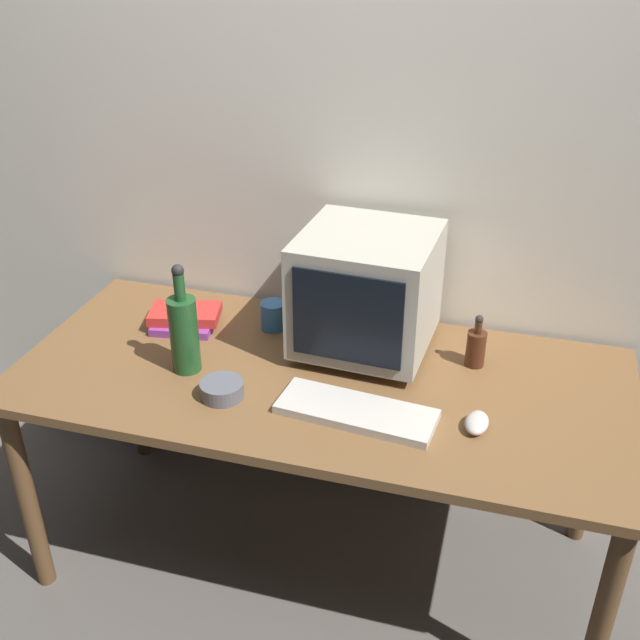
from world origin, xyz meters
The scene contains 11 objects.
ground_plane centered at (0.00, 0.00, 0.00)m, with size 6.00×6.00×0.00m, color #56514C.
back_wall centered at (0.00, 0.46, 1.25)m, with size 4.00×0.08×2.50m, color silver.
desk centered at (0.00, 0.00, 0.65)m, with size 1.76×0.79×0.73m.
crt_monitor centered at (0.09, 0.18, 0.92)m, with size 0.40×0.41×0.37m.
keyboard centered at (0.15, -0.16, 0.74)m, with size 0.42×0.15×0.02m, color beige.
computer_mouse centered at (0.46, -0.13, 0.74)m, with size 0.06×0.10×0.04m, color beige.
bottle_tall centered at (-0.38, -0.08, 0.85)m, with size 0.08×0.08×0.33m.
bottle_short centered at (0.42, 0.18, 0.79)m, with size 0.06×0.06×0.16m.
book_stack centered at (-0.49, 0.16, 0.75)m, with size 0.24×0.20×0.06m.
mug centered at (-0.21, 0.22, 0.77)m, with size 0.12×0.08×0.09m.
cd_spindle centered at (-0.23, -0.18, 0.75)m, with size 0.12×0.12×0.04m, color #595B66.
Camera 1 is at (0.49, -1.72, 1.91)m, focal length 41.91 mm.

